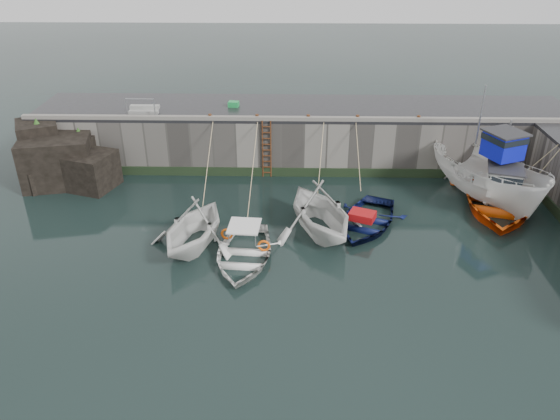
{
  "coord_description": "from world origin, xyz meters",
  "views": [
    {
      "loc": [
        -0.69,
        -17.44,
        12.55
      ],
      "look_at": [
        -1.15,
        3.77,
        1.2
      ],
      "focal_mm": 35.0,
      "sensor_mm": 36.0,
      "label": 1
    }
  ],
  "objects_px": {
    "boat_near_blacktrim": "(319,232)",
    "fish_crate": "(234,104)",
    "bollard_e": "(419,118)",
    "boat_near_blue": "(243,258)",
    "bollard_d": "(358,118)",
    "ladder": "(267,150)",
    "boat_near_white": "(195,245)",
    "boat_far_white": "(488,178)",
    "boat_far_orange": "(498,199)",
    "bollard_c": "(308,117)",
    "bollard_b": "(257,117)",
    "bollard_a": "(210,117)",
    "boat_near_navy": "(366,224)"
  },
  "relations": [
    {
      "from": "boat_near_blacktrim",
      "to": "boat_near_navy",
      "type": "xyz_separation_m",
      "value": [
        2.2,
        0.7,
        0.0
      ]
    },
    {
      "from": "boat_near_blacktrim",
      "to": "bollard_d",
      "type": "distance_m",
      "value": 7.42
    },
    {
      "from": "boat_near_white",
      "to": "ladder",
      "type": "bearing_deg",
      "value": 84.55
    },
    {
      "from": "boat_far_white",
      "to": "bollard_b",
      "type": "bearing_deg",
      "value": 141.96
    },
    {
      "from": "boat_near_blue",
      "to": "bollard_e",
      "type": "bearing_deg",
      "value": 48.98
    },
    {
      "from": "boat_far_orange",
      "to": "bollard_a",
      "type": "height_order",
      "value": "boat_far_orange"
    },
    {
      "from": "ladder",
      "to": "boat_near_white",
      "type": "bearing_deg",
      "value": -111.45
    },
    {
      "from": "boat_far_white",
      "to": "bollard_b",
      "type": "relative_size",
      "value": 28.69
    },
    {
      "from": "boat_near_navy",
      "to": "boat_far_white",
      "type": "xyz_separation_m",
      "value": [
        6.23,
        2.64,
        1.22
      ]
    },
    {
      "from": "boat_near_navy",
      "to": "bollard_b",
      "type": "xyz_separation_m",
      "value": [
        -5.33,
        5.58,
        3.3
      ]
    },
    {
      "from": "bollard_a",
      "to": "bollard_d",
      "type": "xyz_separation_m",
      "value": [
        7.8,
        0.0,
        0.0
      ]
    },
    {
      "from": "ladder",
      "to": "boat_near_white",
      "type": "relative_size",
      "value": 0.68
    },
    {
      "from": "fish_crate",
      "to": "bollard_e",
      "type": "relative_size",
      "value": 2.04
    },
    {
      "from": "boat_near_blue",
      "to": "fish_crate",
      "type": "height_order",
      "value": "fish_crate"
    },
    {
      "from": "boat_near_navy",
      "to": "bollard_a",
      "type": "bearing_deg",
      "value": 167.36
    },
    {
      "from": "boat_near_blacktrim",
      "to": "bollard_b",
      "type": "height_order",
      "value": "bollard_b"
    },
    {
      "from": "boat_near_navy",
      "to": "bollard_e",
      "type": "distance_m",
      "value": 7.22
    },
    {
      "from": "boat_near_blue",
      "to": "bollard_e",
      "type": "height_order",
      "value": "bollard_e"
    },
    {
      "from": "boat_near_white",
      "to": "bollard_d",
      "type": "relative_size",
      "value": 16.84
    },
    {
      "from": "boat_far_orange",
      "to": "bollard_d",
      "type": "height_order",
      "value": "boat_far_orange"
    },
    {
      "from": "fish_crate",
      "to": "bollard_c",
      "type": "xyz_separation_m",
      "value": [
        4.16,
        -2.2,
        -0.01
      ]
    },
    {
      "from": "fish_crate",
      "to": "boat_near_blacktrim",
      "type": "bearing_deg",
      "value": -53.49
    },
    {
      "from": "fish_crate",
      "to": "bollard_a",
      "type": "distance_m",
      "value": 2.43
    },
    {
      "from": "boat_near_navy",
      "to": "bollard_b",
      "type": "distance_m",
      "value": 8.39
    },
    {
      "from": "bollard_c",
      "to": "boat_near_blacktrim",
      "type": "bearing_deg",
      "value": -86.08
    },
    {
      "from": "fish_crate",
      "to": "bollard_d",
      "type": "relative_size",
      "value": 2.04
    },
    {
      "from": "boat_near_navy",
      "to": "boat_far_orange",
      "type": "relative_size",
      "value": 0.6
    },
    {
      "from": "boat_near_navy",
      "to": "boat_far_white",
      "type": "distance_m",
      "value": 6.88
    },
    {
      "from": "boat_near_blue",
      "to": "bollard_b",
      "type": "xyz_separation_m",
      "value": [
        0.14,
        8.57,
        3.3
      ]
    },
    {
      "from": "boat_near_blue",
      "to": "bollard_b",
      "type": "height_order",
      "value": "bollard_b"
    },
    {
      "from": "ladder",
      "to": "boat_near_blue",
      "type": "height_order",
      "value": "ladder"
    },
    {
      "from": "bollard_c",
      "to": "boat_far_orange",
      "type": "bearing_deg",
      "value": -21.58
    },
    {
      "from": "bollard_c",
      "to": "bollard_d",
      "type": "distance_m",
      "value": 2.6
    },
    {
      "from": "boat_near_blacktrim",
      "to": "bollard_a",
      "type": "relative_size",
      "value": 18.56
    },
    {
      "from": "boat_near_blacktrim",
      "to": "fish_crate",
      "type": "distance_m",
      "value": 10.2
    },
    {
      "from": "boat_near_blacktrim",
      "to": "fish_crate",
      "type": "bearing_deg",
      "value": 97.02
    },
    {
      "from": "ladder",
      "to": "boat_far_white",
      "type": "relative_size",
      "value": 0.4
    },
    {
      "from": "bollard_d",
      "to": "bollard_b",
      "type": "bearing_deg",
      "value": 180.0
    },
    {
      "from": "boat_near_blacktrim",
      "to": "bollard_c",
      "type": "distance_m",
      "value": 7.11
    },
    {
      "from": "boat_near_navy",
      "to": "fish_crate",
      "type": "relative_size",
      "value": 8.37
    },
    {
      "from": "boat_near_blue",
      "to": "boat_near_navy",
      "type": "bearing_deg",
      "value": 32.89
    },
    {
      "from": "bollard_d",
      "to": "ladder",
      "type": "bearing_deg",
      "value": -176.0
    },
    {
      "from": "boat_near_blacktrim",
      "to": "boat_near_navy",
      "type": "distance_m",
      "value": 2.31
    },
    {
      "from": "boat_far_white",
      "to": "boat_near_blacktrim",
      "type": "bearing_deg",
      "value": 177.83
    },
    {
      "from": "bollard_c",
      "to": "bollard_e",
      "type": "bearing_deg",
      "value": 0.0
    },
    {
      "from": "boat_near_navy",
      "to": "boat_near_white",
      "type": "bearing_deg",
      "value": -142.64
    },
    {
      "from": "boat_near_blacktrim",
      "to": "bollard_e",
      "type": "xyz_separation_m",
      "value": [
        5.37,
        6.28,
        3.3
      ]
    },
    {
      "from": "bollard_e",
      "to": "boat_near_blue",
      "type": "bearing_deg",
      "value": -135.23
    },
    {
      "from": "boat_far_orange",
      "to": "bollard_e",
      "type": "height_order",
      "value": "boat_far_orange"
    },
    {
      "from": "boat_near_white",
      "to": "fish_crate",
      "type": "bearing_deg",
      "value": 100.86
    }
  ]
}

